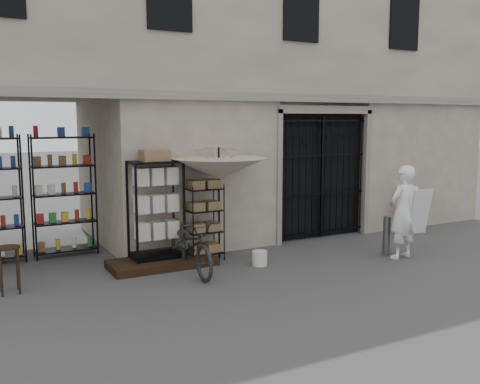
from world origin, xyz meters
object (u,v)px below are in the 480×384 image
wire_rack (204,223)px  easel_sign (415,211)px  wooden_stool (9,269)px  white_bucket (260,258)px  market_umbrella (219,163)px  steel_bollard (387,236)px  bicycle (191,272)px  shopkeeper (400,258)px  display_cabinet (156,215)px

wire_rack → easel_sign: (5.54, -0.24, -0.17)m
wire_rack → wooden_stool: size_ratio=1.97×
white_bucket → market_umbrella: bearing=123.7°
wire_rack → steel_bollard: 3.77m
steel_bollard → bicycle: bearing=169.7°
wooden_stool → steel_bollard: (7.08, -1.04, -0.00)m
shopkeeper → easel_sign: (1.97, 1.52, 0.58)m
display_cabinet → shopkeeper: (4.54, -1.80, -0.99)m
display_cabinet → wire_rack: display_cabinet is taller
display_cabinet → easel_sign: 6.53m
market_umbrella → steel_bollard: market_umbrella is taller
wire_rack → shopkeeper: 4.05m
wooden_stool → wire_rack: bearing=6.7°
shopkeeper → wooden_stool: bearing=-21.2°
wooden_stool → shopkeeper: size_ratio=0.41×
bicycle → easel_sign: bearing=5.8°
wire_rack → bicycle: size_ratio=0.79×
white_bucket → shopkeeper: 2.94m
display_cabinet → shopkeeper: bearing=-18.6°
white_bucket → shopkeeper: bearing=-17.2°
easel_sign → shopkeeper: bearing=-133.5°
market_umbrella → white_bucket: bearing=-56.3°
easel_sign → bicycle: bearing=-166.5°
steel_bollard → easel_sign: 2.43m
market_umbrella → wooden_stool: market_umbrella is taller
market_umbrella → wooden_stool: 4.20m
white_bucket → easel_sign: bearing=7.8°
white_bucket → shopkeeper: (2.80, -0.87, -0.14)m
display_cabinet → white_bucket: (1.74, -0.93, -0.85)m
display_cabinet → steel_bollard: bearing=-15.8°
market_umbrella → white_bucket: (0.50, -0.75, -1.80)m
market_umbrella → easel_sign: bearing=-1.0°
wire_rack → market_umbrella: (0.27, -0.14, 1.20)m
market_umbrella → shopkeeper: bearing=-26.0°
display_cabinet → wooden_stool: (-2.65, -0.48, -0.58)m
shopkeeper → easel_sign: size_ratio=1.69×
wire_rack → bicycle: bearing=-127.0°
display_cabinet → easel_sign: display_cabinet is taller
market_umbrella → bicycle: bearing=-145.4°
shopkeeper → easel_sign: 2.55m
market_umbrella → easel_sign: market_umbrella is taller
wire_rack → wooden_stool: bearing=-171.5°
market_umbrella → steel_bollard: bearing=-22.6°
white_bucket → steel_bollard: steel_bollard is taller
white_bucket → bicycle: (-1.35, 0.16, -0.14)m
bicycle → shopkeeper: size_ratio=1.03×
white_bucket → easel_sign: easel_sign is taller
display_cabinet → easel_sign: (6.51, -0.28, -0.41)m
white_bucket → steel_bollard: 2.76m
wooden_stool → market_umbrella: bearing=4.2°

